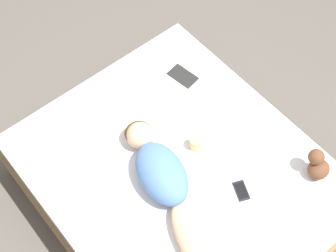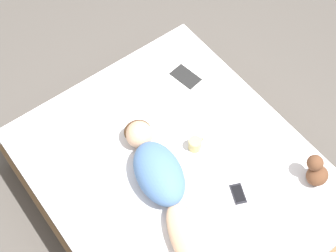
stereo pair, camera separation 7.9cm
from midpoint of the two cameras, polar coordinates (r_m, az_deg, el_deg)
ground_plane at (r=3.64m, az=1.57°, el=-8.78°), size 12.00×12.00×0.00m
bed at (r=3.41m, az=1.67°, el=-7.12°), size 1.77×2.08×0.52m
person at (r=3.00m, az=0.51°, el=-7.64°), size 0.49×1.27×0.22m
open_magazine at (r=3.54m, az=1.67°, el=5.05°), size 0.47×0.38×0.01m
coffee_mug at (r=3.21m, az=4.03°, el=-2.23°), size 0.12×0.09×0.09m
cell_phone at (r=3.13m, az=9.27°, el=-8.17°), size 0.13×0.16×0.01m
plush_toy at (r=3.21m, az=18.32°, el=-5.31°), size 0.15×0.18×0.22m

